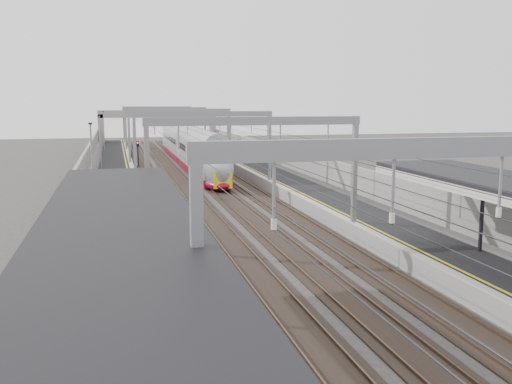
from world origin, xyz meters
TOP-DOWN VIEW (x-y plane):
  - platform_left at (-8.00, 45.00)m, footprint 4.00×120.00m
  - platform_right at (8.00, 45.00)m, footprint 4.00×120.00m
  - tracks at (0.00, 45.00)m, footprint 11.40×140.00m
  - overhead_line at (0.00, 51.62)m, footprint 13.00×140.00m
  - canopy_left at (-8.02, 2.99)m, footprint 4.40×30.00m
  - overbridge at (0.00, 100.00)m, footprint 22.00×2.20m
  - wall_left at (-11.20, 45.00)m, footprint 0.30×120.00m
  - wall_right at (11.20, 45.00)m, footprint 0.30×120.00m
  - train at (1.50, 64.05)m, footprint 2.76×50.25m
  - signal_green at (-5.20, 64.55)m, footprint 0.32×0.32m
  - signal_red_near at (3.20, 63.83)m, footprint 0.32×0.32m
  - signal_red_far at (5.40, 75.84)m, footprint 0.32×0.32m

SIDE VIEW (x-z plane):
  - tracks at x=0.00m, z-range -0.05..0.15m
  - platform_left at x=-8.00m, z-range 0.00..1.00m
  - platform_right at x=8.00m, z-range 0.00..1.00m
  - wall_left at x=-11.20m, z-range 0.00..3.20m
  - wall_right at x=11.20m, z-range 0.00..3.20m
  - train at x=1.50m, z-range -0.04..4.31m
  - signal_green at x=-5.20m, z-range 0.68..4.15m
  - signal_red_near at x=3.20m, z-range 0.68..4.15m
  - signal_red_far at x=5.40m, z-range 0.68..4.15m
  - canopy_left at x=-8.02m, z-range 2.97..7.21m
  - overbridge at x=0.00m, z-range 1.86..8.76m
  - overhead_line at x=0.00m, z-range 2.84..9.44m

